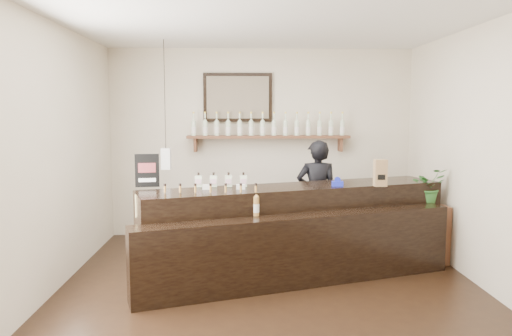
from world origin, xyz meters
The scene contains 10 objects.
ground centered at (0.00, 0.00, 0.00)m, with size 5.00×5.00×0.00m, color black.
room_shell centered at (0.00, 0.00, 1.70)m, with size 5.00×5.00×5.00m.
back_wall_decor centered at (-0.14, 2.37, 1.75)m, with size 2.66×0.96×1.69m.
counter centered at (0.32, 0.57, 0.48)m, with size 3.64×2.08×1.18m.
promo_sign centered at (-1.38, 0.68, 1.20)m, with size 0.27×0.05×0.38m.
paper_bag centered at (1.30, 0.65, 1.17)m, with size 0.14×0.11×0.31m.
tape_dispenser centered at (0.80, 0.66, 1.06)m, with size 0.13×0.06×0.11m.
side_cabinet centered at (2.00, 1.01, 0.36)m, with size 0.47×0.57×0.72m.
potted_plant centered at (2.00, 1.01, 0.95)m, with size 0.41×0.35×0.45m, color #2E6C2B.
shopkeeper centered at (0.71, 1.55, 0.85)m, with size 0.62×0.41×1.69m, color black.
Camera 1 is at (-0.32, -5.00, 1.87)m, focal length 35.00 mm.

